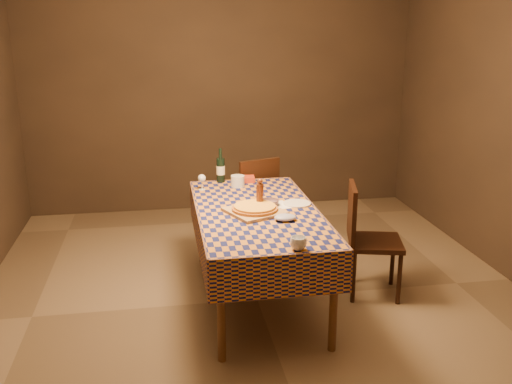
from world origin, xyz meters
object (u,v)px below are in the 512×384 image
(bowl, at_px, (270,203))
(chair_right, at_px, (365,234))
(cutting_board, at_px, (255,211))
(white_plate, at_px, (297,204))
(pizza, at_px, (255,208))
(chair_far, at_px, (254,198))
(wine_bottle, at_px, (221,169))
(dining_table, at_px, (257,219))

(bowl, xyz_separation_m, chair_right, (0.77, -0.12, -0.27))
(cutting_board, height_order, chair_right, chair_right)
(white_plate, bearing_deg, chair_right, -11.57)
(pizza, height_order, white_plate, pizza)
(bowl, distance_m, chair_far, 1.06)
(pizza, xyz_separation_m, chair_right, (0.92, 0.04, -0.29))
(wine_bottle, bearing_deg, white_plate, -55.72)
(bowl, bearing_deg, chair_right, -8.89)
(wine_bottle, xyz_separation_m, chair_far, (0.35, 0.25, -0.36))
(chair_far, bearing_deg, wine_bottle, -143.98)
(dining_table, distance_m, chair_right, 0.91)
(chair_far, relative_size, chair_right, 1.00)
(cutting_board, xyz_separation_m, white_plate, (0.37, 0.15, -0.01))
(wine_bottle, bearing_deg, chair_right, -39.47)
(dining_table, bearing_deg, pizza, -113.52)
(bowl, xyz_separation_m, chair_far, (0.04, 1.02, -0.27))
(chair_far, bearing_deg, cutting_board, -99.15)
(wine_bottle, relative_size, chair_right, 0.34)
(dining_table, distance_m, wine_bottle, 0.90)
(bowl, bearing_deg, cutting_board, -132.71)
(chair_right, bearing_deg, pizza, -177.40)
(white_plate, bearing_deg, wine_bottle, 124.28)
(cutting_board, xyz_separation_m, chair_right, (0.92, 0.04, -0.26))
(bowl, relative_size, chair_far, 0.16)
(white_plate, height_order, chair_right, chair_right)
(chair_right, bearing_deg, chair_far, 122.52)
(dining_table, height_order, pizza, pizza)
(dining_table, relative_size, cutting_board, 4.80)
(bowl, distance_m, wine_bottle, 0.83)
(bowl, bearing_deg, chair_far, 87.70)
(bowl, relative_size, chair_right, 0.16)
(cutting_board, height_order, bowl, bowl)
(white_plate, bearing_deg, bowl, 177.94)
(dining_table, distance_m, white_plate, 0.36)
(white_plate, distance_m, chair_right, 0.62)
(chair_far, bearing_deg, bowl, -92.30)
(chair_far, bearing_deg, white_plate, -80.15)
(pizza, xyz_separation_m, bowl, (0.15, 0.16, -0.02))
(pizza, bearing_deg, cutting_board, 0.00)
(cutting_board, bearing_deg, chair_right, 2.60)
(chair_right, bearing_deg, dining_table, 178.22)
(chair_far, bearing_deg, chair_right, -57.48)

